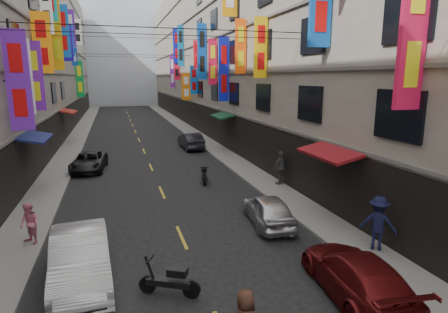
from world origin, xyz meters
TOP-DOWN VIEW (x-y plane):
  - sidewalk_left at (-6.00, 42.00)m, footprint 2.00×90.00m
  - sidewalk_right at (6.00, 42.00)m, footprint 2.00×90.00m
  - building_row_right at (11.99, 42.00)m, footprint 10.14×90.00m
  - haze_block at (0.00, 92.00)m, footprint 18.00×8.00m
  - shop_signage at (-0.23, 34.91)m, footprint 14.00×55.00m
  - street_awnings at (-1.26, 26.00)m, footprint 13.99×35.20m
  - overhead_cables at (0.00, 30.00)m, footprint 14.00×38.04m
  - lane_markings at (0.00, 39.00)m, footprint 0.12×80.20m
  - scooter_crossing at (-0.99, 14.19)m, footprint 1.65×0.97m
  - scooter_far_right at (2.64, 25.26)m, footprint 0.64×1.79m
  - car_left_mid at (-3.46, 15.70)m, footprint 1.96×4.74m
  - car_left_far at (-4.00, 30.22)m, footprint 2.46×4.52m
  - car_right_near at (4.00, 12.67)m, footprint 2.29×4.65m
  - car_right_mid at (3.72, 18.29)m, footprint 1.89×3.90m
  - car_right_far at (4.00, 35.93)m, footprint 1.65×4.32m
  - pedestrian_lfar at (-5.40, 18.76)m, footprint 0.87×0.89m
  - pedestrian_rnear at (6.38, 14.82)m, footprint 1.36×1.31m
  - pedestrian_rfar at (6.60, 23.29)m, footprint 1.28×1.02m

SIDE VIEW (x-z plane):
  - lane_markings at x=0.00m, z-range 0.00..0.01m
  - sidewalk_left at x=-6.00m, z-range 0.00..0.12m
  - sidewalk_right at x=6.00m, z-range 0.00..0.12m
  - scooter_crossing at x=-0.99m, z-range -0.13..1.01m
  - scooter_far_right at x=2.64m, z-range -0.13..1.01m
  - car_left_far at x=-4.00m, z-range 0.00..1.20m
  - car_right_mid at x=3.72m, z-range 0.00..1.28m
  - car_right_near at x=4.00m, z-range 0.00..1.30m
  - car_right_far at x=4.00m, z-range 0.00..1.40m
  - car_left_mid at x=-3.46m, z-range 0.00..1.53m
  - pedestrian_lfar at x=-5.40m, z-range 0.12..1.64m
  - pedestrian_rfar at x=6.60m, z-range 0.12..2.03m
  - pedestrian_rnear at x=6.38m, z-range 0.12..2.05m
  - street_awnings at x=-1.26m, z-range 2.80..3.20m
  - overhead_cables at x=0.00m, z-range 8.18..9.42m
  - shop_signage at x=-0.23m, z-range 3.21..15.10m
  - building_row_right at x=11.99m, z-range -0.01..18.99m
  - haze_block at x=0.00m, z-range 0.00..22.00m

